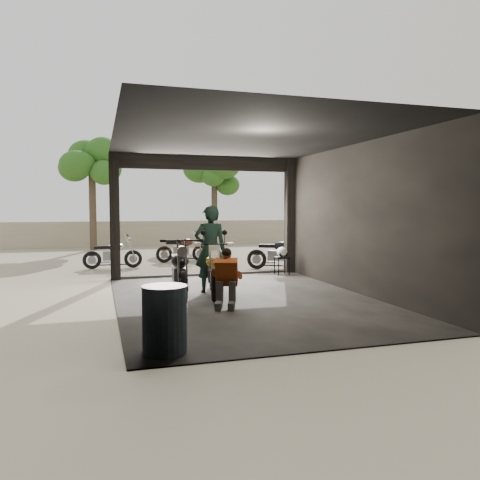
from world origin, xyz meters
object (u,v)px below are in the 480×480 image
outside_bike_c (279,251)px  helmet (282,252)px  outside_bike_b (182,247)px  mechanic (226,280)px  oil_drum (165,321)px  left_bike (179,268)px  sign_post (307,209)px  main_bike (213,268)px  rider (210,249)px  stool (282,259)px  outside_bike_a (113,252)px

outside_bike_c → helmet: bearing=-169.3°
outside_bike_b → mechanic: (-0.49, -7.46, 0.00)m
oil_drum → left_bike: bearing=77.6°
sign_post → left_bike: bearing=-119.4°
left_bike → sign_post: sign_post is taller
main_bike → helmet: (2.46, 2.26, 0.06)m
sign_post → rider: bearing=-117.7°
main_bike → mechanic: bearing=-81.7°
rider → oil_drum: 4.29m
stool → helmet: size_ratio=1.66×
left_bike → mechanic: bearing=-56.4°
outside_bike_a → outside_bike_b: (2.31, 1.04, 0.01)m
rider → outside_bike_b: bearing=-90.4°
outside_bike_c → helmet: outside_bike_c is taller
outside_bike_b → outside_bike_c: size_ratio=0.94×
rider → outside_bike_a: bearing=-65.0°
outside_bike_b → helmet: 4.41m
main_bike → outside_bike_c: main_bike is taller
outside_bike_b → helmet: outside_bike_b is taller
outside_bike_a → helmet: size_ratio=4.98×
rider → sign_post: (3.81, 3.31, 0.86)m
main_bike → outside_bike_a: main_bike is taller
left_bike → rider: size_ratio=0.97×
main_bike → oil_drum: size_ratio=2.01×
left_bike → outside_bike_b: (1.14, 6.28, -0.09)m
mechanic → helmet: (2.54, 3.55, 0.12)m
sign_post → mechanic: bearing=-107.1°
left_bike → mechanic: 1.36m
outside_bike_a → helmet: outside_bike_a is taller
mechanic → oil_drum: size_ratio=1.22×
outside_bike_a → outside_bike_c: bearing=-109.7°
helmet → oil_drum: bearing=-128.5°
main_bike → helmet: main_bike is taller
mechanic → sign_post: 6.39m
outside_bike_b → outside_bike_a: bearing=112.2°
helmet → outside_bike_b: bearing=113.0°
outside_bike_c → mechanic: outside_bike_c is taller
left_bike → rider: rider is taller
outside_bike_c → helmet: (-0.35, -1.13, 0.09)m
left_bike → rider: 0.90m
mechanic → sign_post: sign_post is taller
outside_bike_a → stool: bearing=-122.1°
left_bike → mechanic: size_ratio=1.73×
left_bike → outside_bike_a: size_ratio=1.21×
oil_drum → main_bike: bearing=67.6°
stool → oil_drum: bearing=-123.7°
sign_post → outside_bike_c: bearing=-146.5°
outside_bike_c → sign_post: 1.62m
main_bike → stool: bearing=54.5°
stool → helmet: bearing=-108.7°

